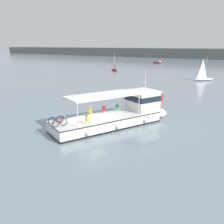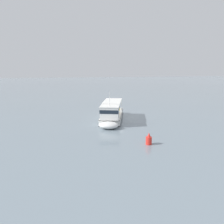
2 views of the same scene
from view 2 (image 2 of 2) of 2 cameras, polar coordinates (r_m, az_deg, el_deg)
name	(u,v)px [view 2 (image 2 of 2)]	position (r m, az deg, el deg)	size (l,w,h in m)	color
ground_plane	(115,118)	(39.04, 0.90, -1.48)	(400.00, 400.00, 0.00)	gray
ferry_main	(111,115)	(35.98, -0.15, -0.91)	(7.62, 12.94, 5.32)	white
channel_buoy	(149,140)	(25.54, 9.66, -7.21)	(0.70, 0.70, 1.40)	red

